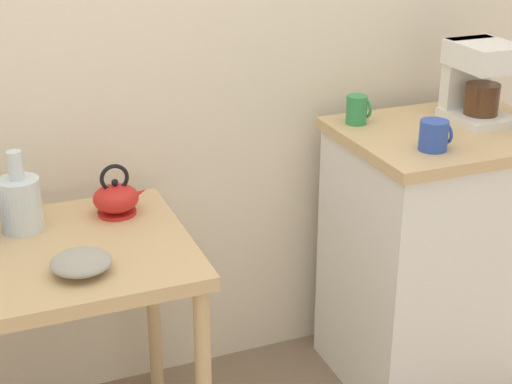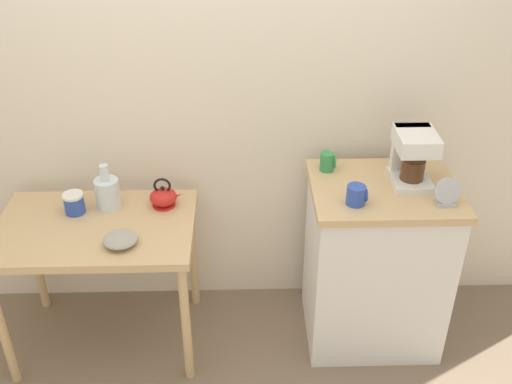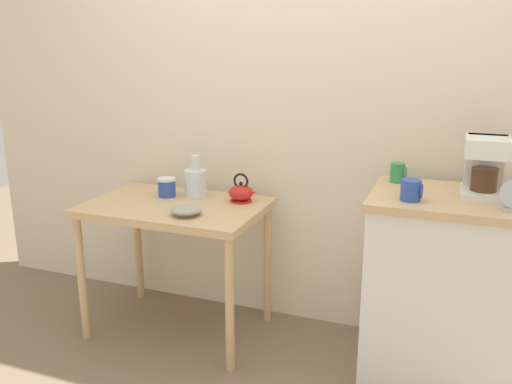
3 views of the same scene
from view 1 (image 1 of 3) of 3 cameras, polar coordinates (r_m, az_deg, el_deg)
wooden_table at (r=2.21m, az=-17.00°, el=-6.54°), size 0.94×0.62×0.74m
kitchen_counter at (r=2.74m, az=13.15°, el=-4.53°), size 0.69×0.55×0.91m
bowl_stoneware at (r=2.02m, az=-12.63°, el=-5.04°), size 0.16×0.16×0.05m
teakettle at (r=2.32m, az=-10.14°, el=-0.44°), size 0.16×0.13×0.16m
glass_carafe_vase at (r=2.28m, az=-16.83°, el=-0.71°), size 0.12×0.12×0.23m
coffee_maker at (r=2.64m, az=15.89°, el=8.00°), size 0.18×0.22×0.26m
mug_tall_green at (r=2.56m, az=7.40°, el=5.98°), size 0.08×0.07×0.09m
mug_blue at (r=2.35m, az=12.87°, el=4.05°), size 0.09×0.08×0.09m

